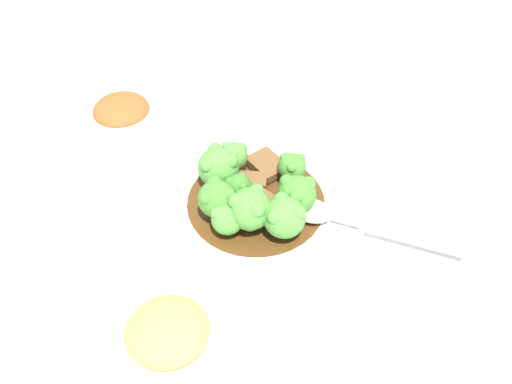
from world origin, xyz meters
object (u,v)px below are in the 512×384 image
(side_bowl_appetizer, at_px, (169,339))
(serving_spoon, at_px, (328,215))
(sauce_dish, at_px, (388,157))
(broccoli_floret_3, at_px, (250,208))
(broccoli_floret_4, at_px, (284,217))
(beef_strip_2, at_px, (249,181))
(broccoli_floret_2, at_px, (297,194))
(broccoli_floret_1, at_px, (217,198))
(broccoli_floret_0, at_px, (227,218))
(beef_strip_1, at_px, (265,203))
(side_bowl_kimchi, at_px, (123,118))
(broccoli_floret_5, at_px, (234,155))
(broccoli_floret_7, at_px, (218,166))
(broccoli_floret_6, at_px, (239,186))
(beef_strip_0, at_px, (267,165))
(broccoli_floret_8, at_px, (292,166))
(main_plate, at_px, (256,204))

(side_bowl_appetizer, bearing_deg, serving_spoon, -18.12)
(sauce_dish, bearing_deg, broccoli_floret_3, 152.92)
(broccoli_floret_4, relative_size, side_bowl_appetizer, 0.47)
(beef_strip_2, xyz_separation_m, broccoli_floret_4, (-0.05, -0.08, 0.02))
(broccoli_floret_2, height_order, sauce_dish, broccoli_floret_2)
(broccoli_floret_1, bearing_deg, broccoli_floret_0, -125.49)
(broccoli_floret_0, xyz_separation_m, serving_spoon, (0.08, -0.10, -0.02))
(beef_strip_1, relative_size, broccoli_floret_2, 1.51)
(beef_strip_2, relative_size, side_bowl_kimchi, 0.51)
(broccoli_floret_5, bearing_deg, broccoli_floret_7, 164.49)
(broccoli_floret_6, relative_size, side_bowl_kimchi, 0.39)
(beef_strip_0, xyz_separation_m, broccoli_floret_0, (-0.12, -0.01, 0.02))
(broccoli_floret_7, bearing_deg, broccoli_floret_8, -59.16)
(broccoli_floret_4, xyz_separation_m, sauce_dish, (0.20, -0.07, -0.04))
(beef_strip_0, bearing_deg, main_plate, -166.76)
(broccoli_floret_7, bearing_deg, sauce_dish, -47.63)
(beef_strip_1, relative_size, sauce_dish, 1.06)
(broccoli_floret_3, bearing_deg, broccoli_floret_1, 92.46)
(broccoli_floret_5, bearing_deg, broccoli_floret_4, -121.64)
(broccoli_floret_1, xyz_separation_m, sauce_dish, (0.22, -0.15, -0.04))
(main_plate, height_order, sauce_dish, main_plate)
(broccoli_floret_7, height_order, serving_spoon, broccoli_floret_7)
(broccoli_floret_0, bearing_deg, side_bowl_appetizer, -172.05)
(beef_strip_1, height_order, broccoli_floret_8, broccoli_floret_8)
(broccoli_floret_8, bearing_deg, broccoli_floret_2, -148.93)
(beef_strip_0, bearing_deg, broccoli_floret_4, -142.92)
(broccoli_floret_2, relative_size, serving_spoon, 0.23)
(beef_strip_1, distance_m, broccoli_floret_1, 0.07)
(beef_strip_1, height_order, side_bowl_kimchi, side_bowl_kimchi)
(broccoli_floret_3, bearing_deg, broccoli_floret_5, 40.21)
(broccoli_floret_4, distance_m, broccoli_floret_8, 0.09)
(broccoli_floret_6, bearing_deg, beef_strip_2, 0.91)
(side_bowl_appetizer, distance_m, sauce_dish, 0.41)
(beef_strip_0, bearing_deg, broccoli_floret_1, 170.75)
(beef_strip_0, bearing_deg, broccoli_floret_5, 126.52)
(main_plate, xyz_separation_m, broccoli_floret_1, (-0.04, 0.03, 0.04))
(broccoli_floret_0, relative_size, broccoli_floret_7, 0.76)
(side_bowl_appetizer, bearing_deg, broccoli_floret_4, -11.27)
(broccoli_floret_3, bearing_deg, serving_spoon, -55.21)
(broccoli_floret_1, bearing_deg, side_bowl_appetizer, -165.45)
(beef_strip_2, height_order, broccoli_floret_2, broccoli_floret_2)
(beef_strip_2, xyz_separation_m, serving_spoon, (-0.01, -0.12, 0.00))
(beef_strip_2, height_order, broccoli_floret_0, broccoli_floret_0)
(beef_strip_1, xyz_separation_m, serving_spoon, (0.02, -0.08, -0.00))
(broccoli_floret_2, xyz_separation_m, broccoli_floret_6, (-0.02, 0.07, -0.01))
(beef_strip_1, bearing_deg, broccoli_floret_6, 94.21)
(beef_strip_1, xyz_separation_m, broccoli_floret_5, (0.04, 0.07, 0.02))
(broccoli_floret_4, bearing_deg, beef_strip_1, 56.93)
(beef_strip_1, distance_m, side_bowl_kimchi, 0.26)
(broccoli_floret_0, height_order, broccoli_floret_5, broccoli_floret_5)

